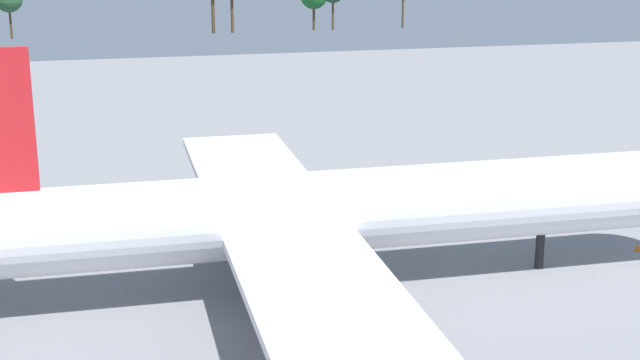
{
  "coord_description": "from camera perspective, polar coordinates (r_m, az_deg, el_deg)",
  "views": [
    {
      "loc": [
        -14.75,
        -62.98,
        26.9
      ],
      "look_at": [
        0.0,
        0.0,
        8.44
      ],
      "focal_mm": 51.91,
      "sensor_mm": 36.0,
      "label": 1
    }
  ],
  "objects": [
    {
      "name": "safety_cone_nose",
      "position": [
        81.78,
        18.97,
        -3.95
      ],
      "size": [
        0.44,
        0.44,
        0.63
      ],
      "primitive_type": "cone",
      "color": "orange",
      "rests_on": "ground_plane"
    },
    {
      "name": "cargo_loader",
      "position": [
        94.84,
        -2.18,
        0.17
      ],
      "size": [
        3.92,
        4.22,
        2.48
      ],
      "color": "#333338",
      "rests_on": "ground_plane"
    },
    {
      "name": "cargo_airplane",
      "position": [
        67.95,
        -0.24,
        -2.08
      ],
      "size": [
        61.42,
        56.61,
        18.76
      ],
      "color": "silver",
      "rests_on": "ground_plane"
    },
    {
      "name": "ground_plane",
      "position": [
        70.05,
        -0.0,
        -6.65
      ],
      "size": [
        245.67,
        245.67,
        0.0
      ],
      "primitive_type": "plane",
      "color": "gray"
    }
  ]
}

